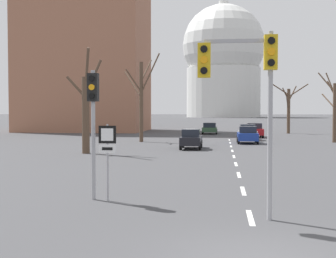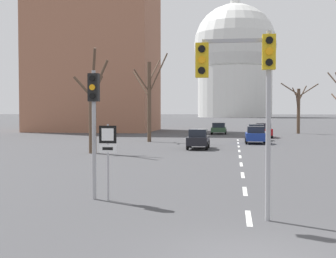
# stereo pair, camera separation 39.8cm
# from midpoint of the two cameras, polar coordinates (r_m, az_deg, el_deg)

# --- Properties ---
(lane_stripe_0) EXTENTS (0.16, 2.00, 0.01)m
(lane_stripe_0) POSITION_cam_midpoint_polar(r_m,az_deg,el_deg) (13.79, 10.64, -10.61)
(lane_stripe_0) COLOR silver
(lane_stripe_0) RESTS_ON ground_plane
(lane_stripe_1) EXTENTS (0.16, 2.00, 0.01)m
(lane_stripe_1) POSITION_cam_midpoint_polar(r_m,az_deg,el_deg) (18.20, 9.99, -7.47)
(lane_stripe_1) COLOR silver
(lane_stripe_1) RESTS_ON ground_plane
(lane_stripe_2) EXTENTS (0.16, 2.00, 0.01)m
(lane_stripe_2) POSITION_cam_midpoint_polar(r_m,az_deg,el_deg) (22.65, 9.59, -5.56)
(lane_stripe_2) COLOR silver
(lane_stripe_2) RESTS_ON ground_plane
(lane_stripe_3) EXTENTS (0.16, 2.00, 0.01)m
(lane_stripe_3) POSITION_cam_midpoint_polar(r_m,az_deg,el_deg) (27.11, 9.33, -4.27)
(lane_stripe_3) COLOR silver
(lane_stripe_3) RESTS_ON ground_plane
(lane_stripe_4) EXTENTS (0.16, 2.00, 0.01)m
(lane_stripe_4) POSITION_cam_midpoint_polar(r_m,az_deg,el_deg) (31.59, 9.14, -3.35)
(lane_stripe_4) COLOR silver
(lane_stripe_4) RESTS_ON ground_plane
(lane_stripe_5) EXTENTS (0.16, 2.00, 0.01)m
(lane_stripe_5) POSITION_cam_midpoint_polar(r_m,az_deg,el_deg) (36.07, 9.00, -2.66)
(lane_stripe_5) COLOR silver
(lane_stripe_5) RESTS_ON ground_plane
(lane_stripe_6) EXTENTS (0.16, 2.00, 0.01)m
(lane_stripe_6) POSITION_cam_midpoint_polar(r_m,az_deg,el_deg) (40.55, 8.89, -2.12)
(lane_stripe_6) COLOR silver
(lane_stripe_6) RESTS_ON ground_plane
(lane_stripe_7) EXTENTS (0.16, 2.00, 0.01)m
(lane_stripe_7) POSITION_cam_midpoint_polar(r_m,az_deg,el_deg) (45.04, 8.80, -1.69)
(lane_stripe_7) COLOR silver
(lane_stripe_7) RESTS_ON ground_plane
(lane_stripe_8) EXTENTS (0.16, 2.00, 0.01)m
(lane_stripe_8) POSITION_cam_midpoint_polar(r_m,az_deg,el_deg) (49.53, 8.73, -1.33)
(lane_stripe_8) COLOR silver
(lane_stripe_8) RESTS_ON ground_plane
(traffic_signal_near_left) EXTENTS (0.36, 0.34, 4.44)m
(traffic_signal_near_left) POSITION_cam_midpoint_polar(r_m,az_deg,el_deg) (16.22, -8.34, 2.39)
(traffic_signal_near_left) COLOR #9E9EA3
(traffic_signal_near_left) RESTS_ON ground_plane
(traffic_signal_centre_tall) EXTENTS (2.19, 0.34, 5.26)m
(traffic_signal_centre_tall) POSITION_cam_midpoint_polar(r_m,az_deg,el_deg) (13.23, 10.28, 6.22)
(traffic_signal_centre_tall) COLOR #9E9EA3
(traffic_signal_centre_tall) RESTS_ON ground_plane
(route_sign_post) EXTENTS (0.60, 0.08, 2.61)m
(route_sign_post) POSITION_cam_midpoint_polar(r_m,az_deg,el_deg) (15.99, -6.64, -2.37)
(route_sign_post) COLOR #9E9EA3
(route_sign_post) RESTS_ON ground_plane
(sedan_near_left) EXTENTS (1.90, 3.91, 1.66)m
(sedan_near_left) POSITION_cam_midpoint_polar(r_m,az_deg,el_deg) (49.51, 10.92, -0.38)
(sedan_near_left) COLOR silver
(sedan_near_left) RESTS_ON ground_plane
(sedan_near_right) EXTENTS (1.68, 3.93, 1.60)m
(sedan_near_right) POSITION_cam_midpoint_polar(r_m,az_deg,el_deg) (37.59, 4.01, -1.20)
(sedan_near_right) COLOR black
(sedan_near_right) RESTS_ON ground_plane
(sedan_mid_centre) EXTENTS (1.97, 4.58, 1.65)m
(sedan_mid_centre) POSITION_cam_midpoint_polar(r_m,az_deg,el_deg) (54.85, 11.72, -0.14)
(sedan_mid_centre) COLOR maroon
(sedan_mid_centre) RESTS_ON ground_plane
(sedan_far_left) EXTENTS (1.98, 4.60, 1.50)m
(sedan_far_left) POSITION_cam_midpoint_polar(r_m,az_deg,el_deg) (62.03, 6.39, 0.09)
(sedan_far_left) COLOR #2D4C33
(sedan_far_left) RESTS_ON ground_plane
(sedan_far_right) EXTENTS (1.92, 3.83, 1.62)m
(sedan_far_right) POSITION_cam_midpoint_polar(r_m,az_deg,el_deg) (44.45, 10.88, -0.72)
(sedan_far_right) COLOR navy
(sedan_far_right) RESTS_ON ground_plane
(bare_tree_left_near) EXTENTS (2.74, 2.17, 7.45)m
(bare_tree_left_near) POSITION_cam_midpoint_polar(r_m,az_deg,el_deg) (33.99, -8.83, 2.44)
(bare_tree_left_near) COLOR brown
(bare_tree_left_near) RESTS_ON ground_plane
(bare_tree_left_far) EXTENTS (4.12, 4.03, 8.63)m
(bare_tree_left_far) POSITION_cam_midpoint_polar(r_m,az_deg,el_deg) (46.28, -2.05, 3.90)
(bare_tree_left_far) COLOR brown
(bare_tree_left_far) RESTS_ON ground_plane
(bare_tree_right_far) EXTENTS (4.89, 3.14, 6.82)m
(bare_tree_right_far) POSITION_cam_midpoint_polar(r_m,az_deg,el_deg) (65.12, 15.80, 2.54)
(bare_tree_right_far) COLOR brown
(bare_tree_right_far) RESTS_ON ground_plane
(capitol_dome) EXTENTS (39.31, 39.31, 55.52)m
(capitol_dome) POSITION_cam_midpoint_polar(r_m,az_deg,el_deg) (228.52, 8.21, 8.23)
(capitol_dome) COLOR silver
(capitol_dome) RESTS_ON ground_plane
(apartment_block_left) EXTENTS (18.00, 14.00, 24.17)m
(apartment_block_left) POSITION_cam_midpoint_polar(r_m,az_deg,el_deg) (72.89, -8.71, 9.32)
(apartment_block_left) COLOR #9E664C
(apartment_block_left) RESTS_ON ground_plane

